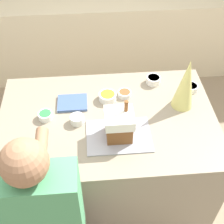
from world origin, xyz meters
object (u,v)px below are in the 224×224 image
object	(u,v)px
candy_bowl_beside_tree	(45,115)
mug	(23,166)
candy_bowl_near_tray_right	(77,119)
candy_bowl_far_left	(191,87)
candy_bowl_far_right	(153,80)
candy_bowl_front_corner	(108,96)
decorative_tree	(186,84)
candy_bowl_near_tray_left	(125,93)
baking_tray	(119,136)
gingerbread_house	(119,124)
cookbook	(72,103)

from	to	relation	value
candy_bowl_beside_tree	mug	xyz separation A→B (m)	(-0.10, -0.41, 0.02)
candy_bowl_near_tray_right	candy_bowl_far_left	bearing A→B (deg)	17.02
candy_bowl_far_right	candy_bowl_front_corner	xyz separation A→B (m)	(-0.36, -0.16, -0.00)
decorative_tree	candy_bowl_near_tray_left	world-z (taller)	decorative_tree
decorative_tree	candy_bowl_far_left	bearing A→B (deg)	54.41
mug	candy_bowl_near_tray_left	bearing A→B (deg)	42.16
baking_tray	candy_bowl_far_left	bearing A→B (deg)	34.86
decorative_tree	mug	distance (m)	1.16
candy_bowl_near_tray_left	gingerbread_house	bearing A→B (deg)	-101.72
cookbook	candy_bowl_far_right	bearing A→B (deg)	16.66
candy_bowl_beside_tree	baking_tray	bearing A→B (deg)	-22.90
candy_bowl_beside_tree	mug	size ratio (longest dim) A/B	1.18
baking_tray	cookbook	world-z (taller)	cookbook
candy_bowl_near_tray_right	candy_bowl_beside_tree	xyz separation A→B (m)	(-0.21, 0.06, -0.00)
candy_bowl_near_tray_left	candy_bowl_near_tray_right	size ratio (longest dim) A/B	1.05
candy_bowl_near_tray_left	cookbook	distance (m)	0.38
gingerbread_house	decorative_tree	world-z (taller)	decorative_tree
mug	cookbook	bearing A→B (deg)	62.59
candy_bowl_near_tray_left	decorative_tree	bearing A→B (deg)	-18.11
candy_bowl_near_tray_right	mug	world-z (taller)	mug
baking_tray	candy_bowl_front_corner	distance (m)	0.36
decorative_tree	candy_bowl_front_corner	size ratio (longest dim) A/B	3.05
candy_bowl_near_tray_right	candy_bowl_front_corner	bearing A→B (deg)	43.62
candy_bowl_near_tray_left	candy_bowl_near_tray_right	xyz separation A→B (m)	(-0.34, -0.24, 0.01)
candy_bowl_beside_tree	cookbook	distance (m)	0.22
baking_tray	mug	size ratio (longest dim) A/B	4.99
mug	decorative_tree	bearing A→B (deg)	23.98
candy_bowl_far_right	candy_bowl_beside_tree	distance (m)	0.85
decorative_tree	candy_bowl_far_right	world-z (taller)	decorative_tree
decorative_tree	candy_bowl_beside_tree	world-z (taller)	decorative_tree
decorative_tree	candy_bowl_front_corner	bearing A→B (deg)	169.29
candy_bowl_far_left	candy_bowl_near_tray_left	bearing A→B (deg)	-177.76
candy_bowl_far_right	candy_bowl_front_corner	world-z (taller)	candy_bowl_far_right
baking_tray	candy_bowl_far_right	distance (m)	0.60
mug	candy_bowl_far_left	bearing A→B (deg)	28.01
gingerbread_house	decorative_tree	xyz separation A→B (m)	(0.47, 0.25, 0.08)
candy_bowl_beside_tree	mug	world-z (taller)	mug
candy_bowl_near_tray_right	candy_bowl_beside_tree	bearing A→B (deg)	164.96
gingerbread_house	decorative_tree	bearing A→B (deg)	28.36
candy_bowl_beside_tree	candy_bowl_front_corner	distance (m)	0.46
decorative_tree	cookbook	xyz separation A→B (m)	(-0.77, 0.07, -0.18)
candy_bowl_beside_tree	candy_bowl_front_corner	world-z (taller)	candy_bowl_front_corner
baking_tray	candy_bowl_near_tray_left	xyz separation A→B (m)	(0.08, 0.38, 0.02)
decorative_tree	candy_bowl_far_right	size ratio (longest dim) A/B	3.54
baking_tray	cookbook	bearing A→B (deg)	132.58
candy_bowl_front_corner	candy_bowl_far_left	distance (m)	0.63
decorative_tree	candy_bowl_front_corner	world-z (taller)	decorative_tree
candy_bowl_near_tray_left	candy_bowl_front_corner	world-z (taller)	candy_bowl_front_corner
gingerbread_house	cookbook	distance (m)	0.45
gingerbread_house	candy_bowl_front_corner	distance (m)	0.37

